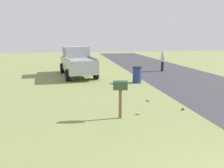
# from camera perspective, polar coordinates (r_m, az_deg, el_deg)

# --- Properties ---
(mailbox) EXTENTS (0.28, 0.52, 1.34)m
(mailbox) POSITION_cam_1_polar(r_m,az_deg,el_deg) (7.47, 2.18, -1.12)
(mailbox) COLOR brown
(mailbox) RESTS_ON ground
(pickup_truck) EXTENTS (5.32, 2.71, 2.09)m
(pickup_truck) POSITION_cam_1_polar(r_m,az_deg,el_deg) (16.25, -9.10, 6.04)
(pickup_truck) COLOR #93999E
(pickup_truck) RESTS_ON ground
(trash_bin) EXTENTS (0.58, 0.58, 1.01)m
(trash_bin) POSITION_cam_1_polar(r_m,az_deg,el_deg) (13.63, 6.56, 2.44)
(trash_bin) COLOR navy
(trash_bin) RESTS_ON ground
(pedestrian) EXTENTS (0.48, 0.30, 1.63)m
(pedestrian) POSITION_cam_1_polar(r_m,az_deg,el_deg) (18.62, 13.03, 6.14)
(pedestrian) COLOR black
(pedestrian) RESTS_ON ground
(litter_can_near_hydrant) EXTENTS (0.13, 0.09, 0.07)m
(litter_can_near_hydrant) POSITION_cam_1_polar(r_m,az_deg,el_deg) (9.04, 17.98, -6.19)
(litter_can_near_hydrant) COLOR red
(litter_can_near_hydrant) RESTS_ON ground
(litter_bottle_by_mailbox) EXTENTS (0.23, 0.13, 0.07)m
(litter_bottle_by_mailbox) POSITION_cam_1_polar(r_m,az_deg,el_deg) (9.85, 9.50, -4.24)
(litter_bottle_by_mailbox) COLOR #B2D8BF
(litter_bottle_by_mailbox) RESTS_ON ground
(litter_can_midfield_a) EXTENTS (0.11, 0.14, 0.07)m
(litter_can_midfield_a) POSITION_cam_1_polar(r_m,az_deg,el_deg) (8.16, 6.81, -7.66)
(litter_can_midfield_a) COLOR silver
(litter_can_midfield_a) RESTS_ON ground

